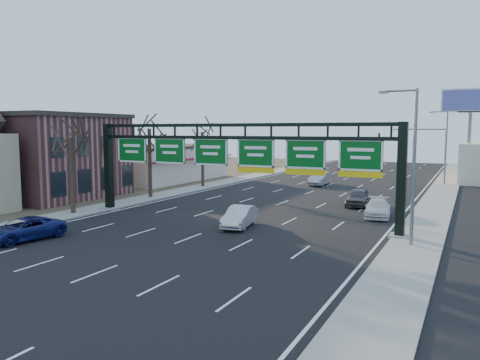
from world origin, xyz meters
The scene contains 20 objects.
ground centered at (0.00, 0.00, 0.00)m, with size 160.00×160.00×0.00m, color black.
sidewalk_left centered at (-12.80, 20.00, 0.06)m, with size 3.00×120.00×0.12m, color gray.
sidewalk_right centered at (12.80, 20.00, 0.06)m, with size 3.00×120.00×0.12m, color gray.
dirt_strip_left centered at (-25.00, 20.00, 0.03)m, with size 21.00×120.00×0.06m, color #473D2B.
lane_markings centered at (0.00, 20.00, 0.01)m, with size 21.60×120.00×0.01m, color white.
sign_gantry centered at (0.16, 8.00, 4.63)m, with size 24.60×1.20×7.20m.
brick_block centered at (-21.50, 11.00, 4.16)m, with size 10.40×12.40×8.30m.
cream_strip centered at (-21.48, 29.00, 2.36)m, with size 10.90×18.40×4.70m.
tree_gantry centered at (-12.80, 5.00, 7.11)m, with size 3.60×3.60×8.48m.
tree_mid centered at (-12.80, 15.00, 7.85)m, with size 3.60×3.60×9.24m.
tree_far centered at (-12.80, 25.00, 7.48)m, with size 3.60×3.60×8.86m.
streetlight_near centered at (12.47, 6.00, 5.08)m, with size 2.15×0.22×9.00m.
streetlight_far centered at (12.47, 40.00, 5.08)m, with size 2.15×0.22×9.00m.
billboard_right centered at (15.00, 44.98, 9.06)m, with size 7.00×0.50×12.00m.
traffic_signal_mast centered at (5.69, 55.00, 5.50)m, with size 10.16×0.54×7.00m.
car_blue_suv centered at (-8.73, -2.90, 0.69)m, with size 2.27×4.93×1.37m, color navy.
car_silver_sedan centered at (1.31, 6.52, 0.72)m, with size 1.52×4.36×1.44m, color #B7B6BC.
car_white_wagon centered at (9.16, 14.69, 0.67)m, with size 1.87×4.59×1.33m, color silver.
car_grey_far centered at (6.63, 19.33, 0.75)m, with size 1.78×4.41×1.50m, color #3E4143.
car_silver_distant centered at (-0.97, 33.07, 0.80)m, with size 1.70×4.88×1.61m, color #A09FA4.
Camera 1 is at (15.56, -22.01, 6.69)m, focal length 35.00 mm.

